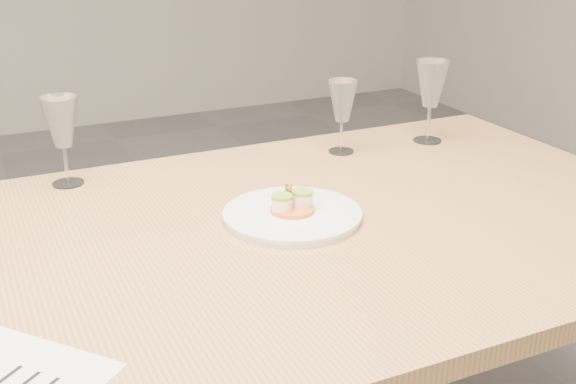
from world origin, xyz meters
name	(u,v)px	position (x,y,z in m)	size (l,w,h in m)	color
dining_table	(101,296)	(0.00, 0.00, 0.68)	(2.40, 1.00, 0.75)	tan
dinner_plate	(293,213)	(0.39, 0.02, 0.76)	(0.28, 0.28, 0.07)	white
wine_glass_1	(61,124)	(0.02, 0.41, 0.89)	(0.08, 0.08, 0.20)	white
wine_glass_2	(342,103)	(0.68, 0.35, 0.88)	(0.07, 0.07, 0.18)	white
wine_glass_3	(431,85)	(0.93, 0.33, 0.90)	(0.09, 0.09, 0.21)	white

